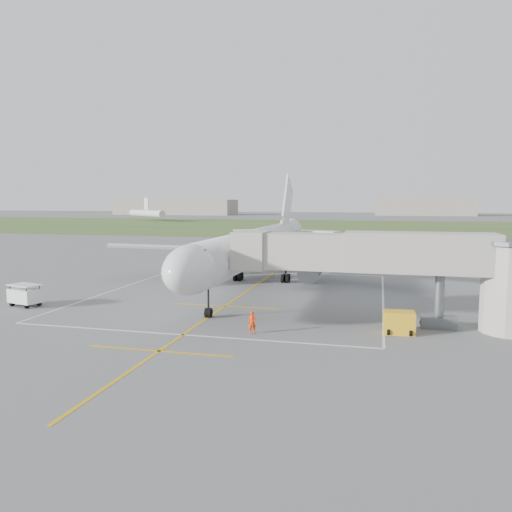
% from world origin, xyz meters
% --- Properties ---
extents(ground, '(700.00, 700.00, 0.00)m').
position_xyz_m(ground, '(0.00, 0.00, 0.00)').
color(ground, '#535355').
rests_on(ground, ground).
extents(grass_strip, '(700.00, 120.00, 0.02)m').
position_xyz_m(grass_strip, '(0.00, 130.00, 0.01)').
color(grass_strip, '#3E5425').
rests_on(grass_strip, ground).
extents(apron_markings, '(28.20, 60.00, 0.01)m').
position_xyz_m(apron_markings, '(0.00, -5.82, 0.01)').
color(apron_markings, '#CC980C').
rests_on(apron_markings, ground).
extents(airliner, '(38.93, 46.75, 13.52)m').
position_xyz_m(airliner, '(-0.00, 0.75, 4.39)').
color(airliner, silver).
rests_on(airliner, ground).
extents(jet_bridge, '(23.40, 5.00, 7.20)m').
position_xyz_m(jet_bridge, '(15.72, -13.50, 4.74)').
color(jet_bridge, '#A29F93').
rests_on(jet_bridge, ground).
extents(gpu_unit, '(2.26, 1.65, 1.64)m').
position_xyz_m(gpu_unit, '(15.05, -15.87, 0.81)').
color(gpu_unit, gold).
rests_on(gpu_unit, ground).
extents(baggage_cart, '(3.22, 2.41, 2.00)m').
position_xyz_m(baggage_cart, '(-17.71, -14.31, 1.02)').
color(baggage_cart, silver).
rests_on(baggage_cart, ground).
extents(ramp_worker_nose, '(0.65, 0.49, 1.63)m').
position_xyz_m(ramp_worker_nose, '(4.74, -18.43, 0.82)').
color(ramp_worker_nose, '#FF3A08').
rests_on(ramp_worker_nose, ground).
extents(ramp_worker_wing, '(1.08, 0.99, 1.80)m').
position_xyz_m(ramp_worker_wing, '(-5.44, -0.43, 0.90)').
color(ramp_worker_wing, orange).
rests_on(ramp_worker_wing, ground).
extents(distant_hangars, '(345.00, 49.00, 12.00)m').
position_xyz_m(distant_hangars, '(-16.15, 265.19, 5.17)').
color(distant_hangars, gray).
rests_on(distant_hangars, ground).
extents(distant_aircraft, '(212.12, 40.97, 8.85)m').
position_xyz_m(distant_aircraft, '(1.49, 169.02, 3.59)').
color(distant_aircraft, silver).
rests_on(distant_aircraft, ground).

